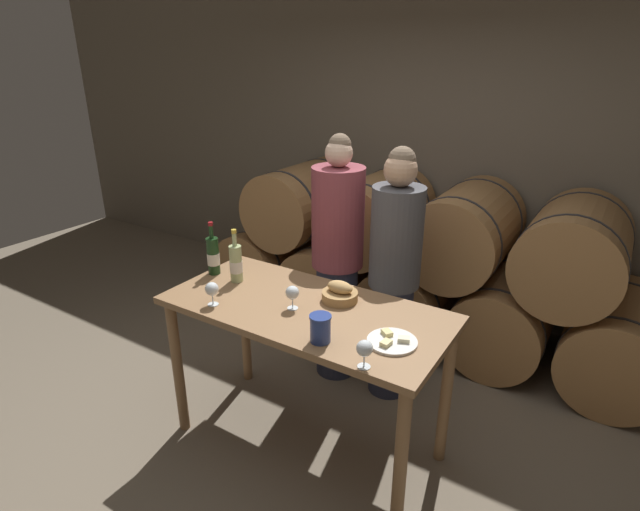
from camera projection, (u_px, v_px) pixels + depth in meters
ground_plane at (307, 441)px, 3.09m from camera, size 10.00×10.00×0.00m
stone_wall_back at (452, 133)px, 4.24m from camera, size 10.00×0.12×3.20m
barrel_stack at (416, 262)px, 4.14m from camera, size 3.72×0.98×1.31m
tasting_table at (306, 327)px, 2.78m from camera, size 1.59×0.75×0.94m
person_left at (337, 261)px, 3.45m from camera, size 0.36×0.36×1.76m
person_right at (394, 276)px, 3.24m from camera, size 0.33×0.33×1.72m
wine_bottle_red at (213, 256)px, 3.09m from camera, size 0.08×0.08×0.34m
wine_bottle_white at (236, 263)px, 2.99m from camera, size 0.08×0.08×0.33m
blue_crock at (320, 327)px, 2.37m from camera, size 0.11×0.11×0.14m
bread_basket at (340, 293)px, 2.78m from camera, size 0.20×0.20×0.12m
cheese_plate at (392, 341)px, 2.38m from camera, size 0.24×0.24×0.04m
wine_glass_far_left at (212, 289)px, 2.71m from camera, size 0.07×0.07×0.13m
wine_glass_left at (292, 293)px, 2.67m from camera, size 0.07×0.07×0.13m
wine_glass_center at (365, 349)px, 2.17m from camera, size 0.07×0.07×0.13m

